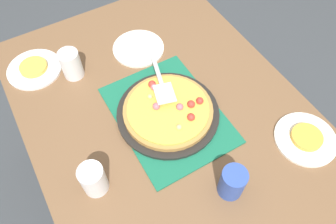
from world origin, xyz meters
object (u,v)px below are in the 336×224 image
object	(u,v)px
pizza_pan	(168,113)
pizza_server	(161,83)
plate_far_right	(305,139)
served_slice_right	(307,137)
plate_near_left	(35,69)
cup_corner	(71,64)
served_slice_left	(33,67)
cup_far	(93,179)
cup_near	(232,182)
plate_side	(138,48)
pizza	(168,110)

from	to	relation	value
pizza_pan	pizza_server	distance (m)	0.11
plate_far_right	served_slice_right	bearing A→B (deg)	0.00
plate_near_left	cup_corner	distance (m)	0.18
served_slice_right	served_slice_left	bearing A→B (deg)	42.40
plate_near_left	served_slice_left	world-z (taller)	served_slice_left
plate_far_right	cup_far	xyz separation A→B (m)	(0.21, 0.71, 0.06)
pizza_pan	served_slice_left	xyz separation A→B (m)	(0.47, 0.36, 0.01)
served_slice_left	cup_near	bearing A→B (deg)	-154.47
pizza_pan	plate_far_right	bearing A→B (deg)	-132.20
pizza_pan	served_slice_left	distance (m)	0.59
plate_far_right	pizza_server	world-z (taller)	pizza_server
plate_side	plate_far_right	bearing A→B (deg)	-156.01
served_slice_right	cup_near	world-z (taller)	cup_near
pizza_server	plate_side	bearing A→B (deg)	-7.47
plate_far_right	cup_near	distance (m)	0.35
plate_far_right	cup_far	distance (m)	0.74
plate_far_right	cup_near	size ratio (longest dim) A/B	1.83
plate_near_left	cup_far	world-z (taller)	cup_far
plate_far_right	cup_corner	world-z (taller)	cup_corner
plate_near_left	cup_near	size ratio (longest dim) A/B	1.83
plate_far_right	served_slice_right	xyz separation A→B (m)	(0.00, 0.00, 0.01)
cup_corner	pizza	bearing A→B (deg)	-147.49
served_slice_left	cup_far	distance (m)	0.59
pizza	plate_side	size ratio (longest dim) A/B	1.50
pizza_pan	pizza_server	world-z (taller)	pizza_server
plate_far_right	plate_side	xyz separation A→B (m)	(0.69, 0.31, 0.00)
plate_near_left	plate_side	size ratio (longest dim) A/B	1.00
plate_far_right	plate_side	bearing A→B (deg)	23.99
cup_corner	pizza_server	world-z (taller)	cup_corner
plate_near_left	served_slice_left	size ratio (longest dim) A/B	2.00
served_slice_left	cup_far	xyz separation A→B (m)	(-0.59, -0.02, 0.04)
cup_corner	pizza_server	size ratio (longest dim) A/B	0.51
cup_corner	cup_near	bearing A→B (deg)	-160.22
plate_far_right	pizza_server	distance (m)	0.55
plate_side	cup_corner	distance (m)	0.30
plate_far_right	cup_corner	xyz separation A→B (m)	(0.70, 0.60, 0.06)
cup_corner	served_slice_right	bearing A→B (deg)	-139.38
plate_near_left	plate_far_right	distance (m)	1.09
pizza	cup_far	distance (m)	0.37
cup_corner	pizza_server	bearing A→B (deg)	-136.47
plate_side	cup_far	bearing A→B (deg)	140.34
plate_far_right	plate_side	size ratio (longest dim) A/B	1.00
plate_near_left	pizza_server	distance (m)	0.54
plate_far_right	pizza_server	xyz separation A→B (m)	(0.43, 0.34, 0.06)
pizza_pan	cup_near	size ratio (longest dim) A/B	3.17
plate_near_left	served_slice_left	bearing A→B (deg)	0.00
cup_far	pizza_server	distance (m)	0.43
cup_far	pizza_server	world-z (taller)	cup_far
pizza_server	cup_near	bearing A→B (deg)	-179.89
pizza	plate_near_left	xyz separation A→B (m)	(0.47, 0.36, -0.03)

